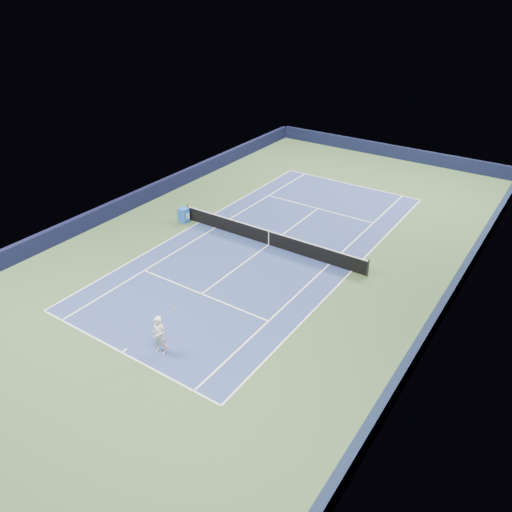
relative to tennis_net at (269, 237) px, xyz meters
The scene contains 19 objects.
ground 0.50m from the tennis_net, ahead, with size 40.00×40.00×0.00m, color #324D2A.
wall_far 19.83m from the tennis_net, 90.00° to the left, with size 22.00×0.35×1.10m, color black.
wall_right 10.83m from the tennis_net, ahead, with size 0.35×40.00×1.10m, color #101A32.
wall_left 10.83m from the tennis_net, behind, with size 0.35×40.00×1.10m, color black.
court_surface 0.50m from the tennis_net, ahead, with size 10.97×23.77×0.01m, color navy.
baseline_far 11.90m from the tennis_net, 90.00° to the left, with size 10.97×0.08×0.00m, color white.
baseline_near 11.90m from the tennis_net, 90.00° to the right, with size 10.97×0.08×0.00m, color white.
sideline_doubles_right 5.51m from the tennis_net, ahead, with size 0.08×23.77×0.00m, color white.
sideline_doubles_left 5.51m from the tennis_net, behind, with size 0.08×23.77×0.00m, color white.
sideline_singles_right 4.14m from the tennis_net, ahead, with size 0.08×23.77×0.00m, color white.
sideline_singles_left 4.14m from the tennis_net, behind, with size 0.08×23.77×0.00m, color white.
service_line_far 6.42m from the tennis_net, 90.00° to the left, with size 8.23×0.08×0.00m, color white.
service_line_near 6.42m from the tennis_net, 90.00° to the right, with size 8.23×0.08×0.00m, color white.
center_service_line 0.50m from the tennis_net, ahead, with size 0.08×12.80×0.00m, color white.
center_mark_far 11.75m from the tennis_net, 90.00° to the left, with size 0.08×0.30×0.00m, color white.
center_mark_near 11.75m from the tennis_net, 90.00° to the right, with size 0.08×0.30×0.00m, color white.
tennis_net is the anchor object (origin of this frame).
sponsor_cube 6.41m from the tennis_net, behind, with size 0.61×0.54×0.97m.
tennis_player 10.97m from the tennis_net, 82.64° to the right, with size 0.85×1.31×1.85m.
Camera 1 is at (14.29, -22.51, 14.58)m, focal length 35.00 mm.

